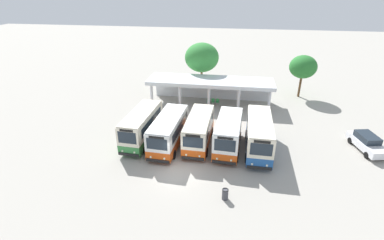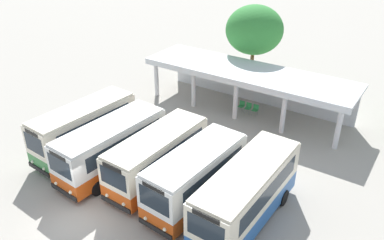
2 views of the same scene
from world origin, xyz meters
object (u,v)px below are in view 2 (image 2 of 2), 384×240
object	(u,v)px
waiting_chair_end_by_column	(242,105)
city_bus_middle_cream	(157,156)
city_bus_fifth_blue	(247,193)
waiting_chair_middle_seat	(255,109)
waiting_chair_second_from_end	(248,107)
city_bus_fourth_amber	(196,176)
city_bus_second_in_row	(112,145)
city_bus_nearest_orange	(85,127)

from	to	relation	value
waiting_chair_end_by_column	city_bus_middle_cream	bearing A→B (deg)	-89.40
city_bus_fifth_blue	waiting_chair_middle_seat	world-z (taller)	city_bus_fifth_blue
waiting_chair_end_by_column	waiting_chair_second_from_end	bearing A→B (deg)	-1.42
city_bus_fourth_amber	waiting_chair_middle_seat	size ratio (longest dim) A/B	7.84
city_bus_fourth_amber	city_bus_fifth_blue	world-z (taller)	city_bus_fifth_blue
city_bus_second_in_row	waiting_chair_second_from_end	distance (m)	12.08
waiting_chair_end_by_column	waiting_chair_second_from_end	size ratio (longest dim) A/B	1.00
city_bus_fourth_amber	city_bus_fifth_blue	bearing A→B (deg)	3.40
city_bus_middle_cream	waiting_chair_middle_seat	bearing A→B (deg)	84.19
waiting_chair_end_by_column	waiting_chair_second_from_end	xyz separation A→B (m)	(0.61, -0.02, 0.00)
city_bus_middle_cream	waiting_chair_end_by_column	bearing A→B (deg)	90.60
city_bus_fifth_blue	waiting_chair_second_from_end	xyz separation A→B (m)	(-5.39, 11.06, -1.31)
city_bus_second_in_row	waiting_chair_second_from_end	size ratio (longest dim) A/B	8.69
city_bus_fourth_amber	city_bus_fifth_blue	distance (m)	2.95
city_bus_nearest_orange	waiting_chair_middle_seat	xyz separation A→B (m)	(6.99, 11.00, -1.28)
city_bus_nearest_orange	city_bus_middle_cream	distance (m)	5.89
city_bus_second_in_row	city_bus_middle_cream	bearing A→B (deg)	13.90
waiting_chair_end_by_column	waiting_chair_middle_seat	xyz separation A→B (m)	(1.21, 0.01, 0.00)
city_bus_fifth_blue	waiting_chair_second_from_end	world-z (taller)	city_bus_fifth_blue
waiting_chair_second_from_end	city_bus_fourth_amber	bearing A→B (deg)	-77.69
waiting_chair_second_from_end	city_bus_nearest_orange	bearing A→B (deg)	-120.17
city_bus_fourth_amber	waiting_chair_middle_seat	world-z (taller)	city_bus_fourth_amber
city_bus_fifth_blue	waiting_chair_middle_seat	bearing A→B (deg)	113.37
city_bus_nearest_orange	city_bus_fourth_amber	xyz separation A→B (m)	(8.83, -0.25, -0.03)
city_bus_nearest_orange	city_bus_second_in_row	size ratio (longest dim) A/B	0.99
city_bus_nearest_orange	waiting_chair_middle_seat	bearing A→B (deg)	57.58
city_bus_second_in_row	city_bus_fourth_amber	bearing A→B (deg)	2.79
city_bus_nearest_orange	waiting_chair_second_from_end	world-z (taller)	city_bus_nearest_orange
city_bus_fifth_blue	city_bus_second_in_row	bearing A→B (deg)	-177.00
city_bus_nearest_orange	city_bus_fifth_blue	world-z (taller)	city_bus_fifth_blue
city_bus_middle_cream	waiting_chair_middle_seat	size ratio (longest dim) A/B	8.30
waiting_chair_second_from_end	waiting_chair_middle_seat	bearing A→B (deg)	2.42
waiting_chair_second_from_end	waiting_chair_middle_seat	xyz separation A→B (m)	(0.61, 0.03, 0.00)
city_bus_second_in_row	waiting_chair_end_by_column	bearing A→B (deg)	76.20
city_bus_middle_cream	waiting_chair_second_from_end	world-z (taller)	city_bus_middle_cream
city_bus_middle_cream	city_bus_fifth_blue	size ratio (longest dim) A/B	0.93
city_bus_middle_cream	waiting_chair_end_by_column	size ratio (longest dim) A/B	8.30
city_bus_fourth_amber	waiting_chair_second_from_end	bearing A→B (deg)	102.31
city_bus_nearest_orange	city_bus_middle_cream	bearing A→B (deg)	1.84
waiting_chair_second_from_end	waiting_chair_middle_seat	size ratio (longest dim) A/B	1.00
city_bus_second_in_row	city_bus_fourth_amber	size ratio (longest dim) A/B	1.11
city_bus_second_in_row	city_bus_fifth_blue	bearing A→B (deg)	3.00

